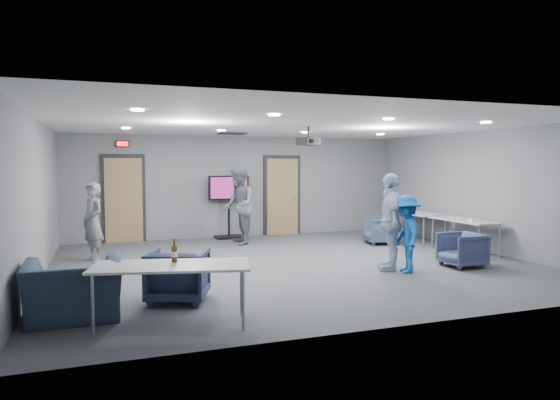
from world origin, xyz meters
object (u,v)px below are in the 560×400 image
object	(u,v)px
chair_front_a	(178,275)
table_right_a	(414,214)
person_a	(93,222)
bottle_right	(414,208)
table_front_left	(171,268)
chair_right_a	(380,230)
person_b	(239,206)
table_right_b	(465,222)
projector	(308,141)
tv_stand	(229,203)
person_d	(406,234)
chair_front_b	(73,290)
person_c	(390,222)
chair_right_c	(462,250)
bottle_front	(174,254)

from	to	relation	value
chair_front_a	table_right_a	world-z (taller)	chair_front_a
person_a	bottle_right	distance (m)	7.72
table_front_left	chair_right_a	bearing A→B (deg)	52.19
person_a	person_b	xyz separation A→B (m)	(3.29, 1.11, 0.16)
person_b	bottle_right	world-z (taller)	person_b
table_right_b	projector	size ratio (longest dim) A/B	3.47
chair_right_a	tv_stand	size ratio (longest dim) A/B	0.44
person_d	chair_front_b	distance (m)	5.56
person_a	person_c	xyz separation A→B (m)	(5.15, -2.69, 0.10)
bottle_right	table_right_a	bearing A→B (deg)	-126.29
person_c	chair_front_b	bearing A→B (deg)	-52.20
chair_right_a	projector	distance (m)	3.50
person_a	tv_stand	xyz separation A→B (m)	(3.31, 2.21, 0.15)
chair_right_c	bottle_right	distance (m)	3.43
chair_right_c	chair_front_a	world-z (taller)	chair_front_a
person_c	chair_right_a	world-z (taller)	person_c
person_c	chair_right_c	bearing A→B (deg)	105.80
table_right_a	table_right_b	xyz separation A→B (m)	(0.00, -1.90, -0.01)
tv_stand	projector	bearing A→B (deg)	-77.45
bottle_right	projector	bearing A→B (deg)	-156.16
chair_front_b	table_right_b	size ratio (longest dim) A/B	0.68
projector	person_a	bearing A→B (deg)	140.30
bottle_right	projector	size ratio (longest dim) A/B	0.55
chair_front_a	projector	size ratio (longest dim) A/B	1.70
person_d	projector	bearing A→B (deg)	-126.67
tv_stand	projector	size ratio (longest dim) A/B	3.42
person_d	projector	world-z (taller)	projector
person_b	chair_right_c	bearing A→B (deg)	45.13
person_b	person_c	world-z (taller)	person_b
table_right_a	table_front_left	distance (m)	8.25
person_d	chair_right_a	world-z (taller)	person_d
chair_right_c	table_right_a	xyz separation A→B (m)	(1.10, 3.16, 0.36)
chair_front_b	table_right_b	bearing A→B (deg)	-165.11
person_b	chair_front_b	world-z (taller)	person_b
table_front_left	chair_front_b	bearing A→B (deg)	165.15
chair_right_c	tv_stand	world-z (taller)	tv_stand
person_b	bottle_front	xyz separation A→B (m)	(-2.27, -5.50, -0.11)
person_a	chair_right_c	distance (m)	7.21
person_b	chair_right_c	xyz separation A→B (m)	(3.29, -4.02, -0.62)
person_c	table_right_a	bearing A→B (deg)	163.85
table_right_a	bottle_right	world-z (taller)	bottle_right
table_right_a	tv_stand	xyz separation A→B (m)	(-4.37, 1.96, 0.25)
table_right_a	table_front_left	size ratio (longest dim) A/B	0.93
person_c	table_front_left	world-z (taller)	person_c
bottle_right	person_c	bearing A→B (deg)	-130.69
chair_right_c	chair_right_a	bearing A→B (deg)	-178.99
person_a	projector	xyz separation A→B (m)	(4.10, -1.31, 1.61)
person_b	chair_front_a	size ratio (longest dim) A/B	2.31
bottle_front	bottle_right	bearing A→B (deg)	34.97
chair_right_a	bottle_right	size ratio (longest dim) A/B	2.76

